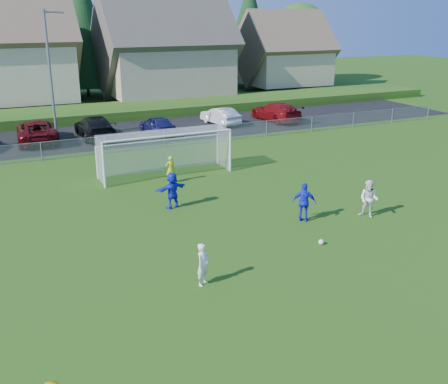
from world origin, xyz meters
The scene contains 19 objects.
ground centered at (0.00, 0.00, 0.00)m, with size 160.00×160.00×0.00m, color #193D0C.
asphalt_lot centered at (0.00, 27.50, 0.01)m, with size 60.00×60.00×0.00m, color black.
grass_embankment centered at (0.00, 35.00, 0.40)m, with size 70.00×6.00×0.80m, color #1E420F.
soccer_ball centered at (2.50, 4.23, 0.11)m, with size 0.22×0.22×0.22m, color white.
player_white_a centered at (-2.99, 3.24, 0.75)m, with size 0.54×0.36×1.49m, color white.
player_white_b centered at (6.12, 5.83, 0.86)m, with size 0.84×0.65×1.72m, color white.
player_blue_a centered at (3.25, 6.65, 0.88)m, with size 1.03×0.43×1.75m, color #1623D4.
player_blue_b centered at (-1.43, 10.68, 0.87)m, with size 1.61×0.51×1.73m, color #1623D4.
goalkeeper centered at (-0.21, 14.39, 0.74)m, with size 0.54×0.35×1.48m, color #BBCC18.
car_c centered at (-5.65, 27.31, 0.80)m, with size 2.66×5.76×1.60m, color #4C080D.
car_d centered at (-1.66, 26.92, 0.80)m, with size 2.25×5.55×1.61m, color black.
car_e centered at (2.91, 26.24, 0.70)m, with size 1.65×4.09×1.39m, color #171851.
car_f centered at (8.78, 27.59, 0.69)m, with size 1.47×4.20×1.38m, color silver.
car_g centered at (13.68, 26.93, 0.78)m, with size 2.20×5.41×1.57m, color maroon.
soccer_goal centered at (0.00, 16.05, 1.63)m, with size 7.42×1.90×2.50m.
chainlink_fence centered at (0.00, 22.00, 0.63)m, with size 52.06×0.06×1.20m.
streetlight centered at (-4.45, 26.00, 4.84)m, with size 1.38×0.18×9.00m.
houses_row centered at (1.97, 42.46, 7.33)m, with size 53.90×11.45×13.27m.
tree_row centered at (1.04, 48.74, 6.91)m, with size 65.98×12.36×13.80m.
Camera 1 is at (-9.02, -11.37, 8.71)m, focal length 42.00 mm.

